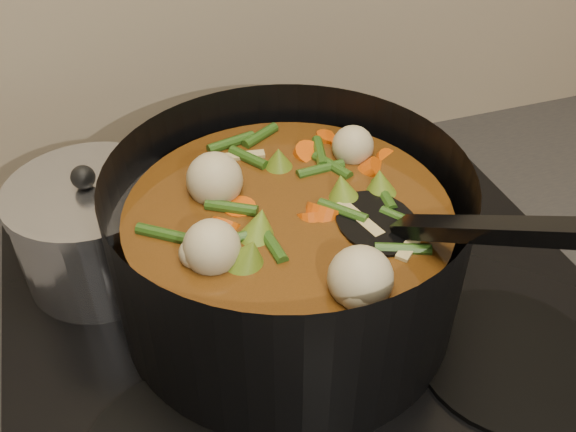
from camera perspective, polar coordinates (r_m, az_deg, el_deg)
name	(u,v)px	position (r m, az deg, el deg)	size (l,w,h in m)	color
stovetop	(309,312)	(0.70, 1.87, -8.50)	(0.62, 0.54, 0.03)	black
stockpot	(289,248)	(0.64, 0.06, -2.91)	(0.41, 0.45, 0.25)	black
saucepan	(96,230)	(0.72, -16.69, -1.19)	(0.17, 0.17, 0.14)	silver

